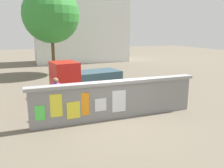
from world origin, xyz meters
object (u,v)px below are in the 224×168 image
at_px(tree_roadside, 51,15).
at_px(auto_rickshaw_truck, 83,79).
at_px(motorcycle, 145,93).
at_px(person_walking, 56,94).

bearing_deg(tree_roadside, auto_rickshaw_truck, -84.33).
distance_m(motorcycle, tree_roadside, 10.57).
distance_m(auto_rickshaw_truck, person_walking, 3.37).
bearing_deg(motorcycle, tree_roadside, 108.64).
height_order(auto_rickshaw_truck, tree_roadside, tree_roadside).
bearing_deg(person_walking, auto_rickshaw_truck, 58.36).
height_order(person_walking, tree_roadside, tree_roadside).
height_order(auto_rickshaw_truck, person_walking, auto_rickshaw_truck).
bearing_deg(auto_rickshaw_truck, person_walking, -121.64).
xyz_separation_m(auto_rickshaw_truck, tree_roadside, (-0.68, 6.88, 3.64)).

